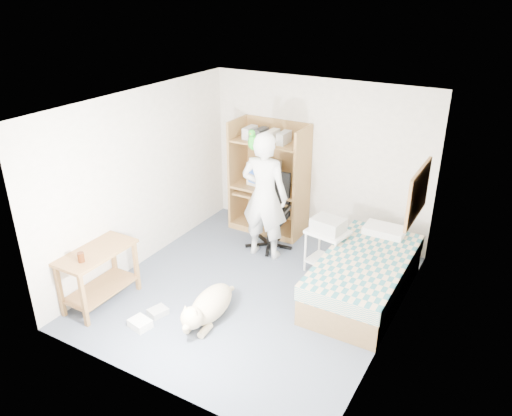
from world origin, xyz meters
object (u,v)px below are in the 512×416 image
at_px(computer_hutch, 270,182).
at_px(office_chair, 271,221).
at_px(dog, 209,306).
at_px(printer_cart, 327,244).
at_px(side_desk, 98,269).
at_px(person, 264,196).
at_px(bed, 364,276).

distance_m(computer_hutch, office_chair, 0.71).
height_order(dog, printer_cart, printer_cart).
distance_m(computer_hutch, printer_cart, 1.61).
bearing_deg(computer_hutch, dog, -78.00).
distance_m(side_desk, office_chair, 2.69).
height_order(person, printer_cart, person).
relative_size(computer_hutch, bed, 0.89).
distance_m(office_chair, printer_cart, 1.09).
height_order(bed, printer_cart, bed).
height_order(side_desk, printer_cart, side_desk).
relative_size(computer_hutch, dog, 1.53).
bearing_deg(side_desk, person, 60.48).
bearing_deg(computer_hutch, office_chair, -59.84).
height_order(computer_hutch, person, person).
distance_m(computer_hutch, dog, 2.68).
bearing_deg(dog, printer_cart, 60.85).
height_order(side_desk, person, person).
xyz_separation_m(bed, printer_cart, (-0.66, 0.32, 0.14)).
height_order(person, dog, person).
bearing_deg(printer_cart, computer_hutch, 158.85).
xyz_separation_m(side_desk, office_chair, (1.14, 2.43, -0.08)).
bearing_deg(side_desk, computer_hutch, 73.86).
bearing_deg(office_chair, dog, -88.60).
bearing_deg(printer_cart, person, -169.29).
bearing_deg(bed, computer_hutch, 150.71).
bearing_deg(person, printer_cart, 175.51).
xyz_separation_m(office_chair, printer_cart, (1.05, -0.29, 0.02)).
bearing_deg(dog, office_chair, 92.32).
height_order(bed, dog, bed).
xyz_separation_m(side_desk, person, (1.20, 2.12, 0.46)).
height_order(office_chair, printer_cart, office_chair).
bearing_deg(computer_hutch, bed, -29.29).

